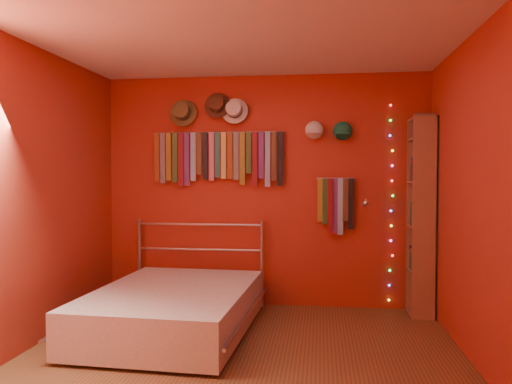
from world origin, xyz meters
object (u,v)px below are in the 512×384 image
at_px(reading_lamp, 365,203).
at_px(bed, 174,309).
at_px(tie_rack, 217,156).
at_px(bookshelf, 425,215).

distance_m(reading_lamp, bed, 2.17).
bearing_deg(tie_rack, reading_lamp, -5.52).
height_order(tie_rack, bed, tie_rack).
bearing_deg(tie_rack, bookshelf, -4.09).
relative_size(bookshelf, bed, 1.02).
bearing_deg(bookshelf, reading_lamp, 179.70).
xyz_separation_m(reading_lamp, bed, (-1.77, -0.86, -0.92)).
xyz_separation_m(tie_rack, bed, (-0.19, -1.01, -1.41)).
bearing_deg(tie_rack, bed, -100.89).
bearing_deg(bed, bookshelf, 22.56).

